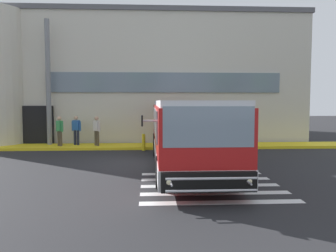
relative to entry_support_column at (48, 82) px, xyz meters
The scene contains 10 objects.
ground_plane 8.76m from the entry_support_column, 43.10° to the right, with size 80.00×90.00×0.02m, color #232326.
bay_paint_stripes 12.91m from the entry_support_column, 51.01° to the right, with size 4.40×3.96×0.01m.
terminal_building 8.03m from the entry_support_column, 50.65° to the left, with size 21.95×13.80×8.37m.
boarding_curb 6.87m from the entry_support_column, ahead, with size 24.15×2.00×0.15m, color yellow.
entry_support_column is the anchor object (origin of this frame).
bus_main_foreground 9.86m from the entry_support_column, 39.69° to the right, with size 3.04×11.56×2.70m.
passenger_near_column 2.92m from the entry_support_column, 45.77° to the right, with size 0.46×0.43×1.68m.
passenger_by_doorway 3.13m from the entry_support_column, 10.85° to the right, with size 0.56×0.47×1.68m.
passenger_at_curb_edge 3.98m from the entry_support_column, 14.41° to the right, with size 0.44×0.45×1.68m.
safety_bollard_yellow 6.69m from the entry_support_column, 18.05° to the right, with size 0.18×0.18×0.90m, color yellow.
Camera 1 is at (0.09, -14.74, 2.68)m, focal length 36.39 mm.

